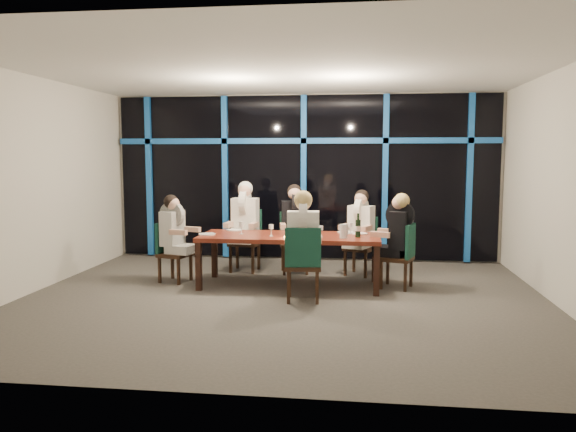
% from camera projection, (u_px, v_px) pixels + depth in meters
% --- Properties ---
extents(room, '(7.04, 7.00, 3.02)m').
position_uv_depth(room, '(282.00, 146.00, 7.21)').
color(room, '#524D48').
rests_on(room, ground).
extents(window_wall, '(6.86, 0.43, 2.94)m').
position_uv_depth(window_wall, '(305.00, 175.00, 10.16)').
color(window_wall, black).
rests_on(window_wall, ground).
extents(dining_table, '(2.60, 1.00, 0.75)m').
position_uv_depth(dining_table, '(290.00, 240.00, 8.15)').
color(dining_table, maroon).
rests_on(dining_table, ground).
extents(chair_far_left, '(0.50, 0.50, 1.01)m').
position_uv_depth(chair_far_left, '(246.00, 237.00, 9.29)').
color(chair_far_left, black).
rests_on(chair_far_left, ground).
extents(chair_far_mid, '(0.54, 0.54, 0.98)m').
position_uv_depth(chair_far_mid, '(294.00, 239.00, 9.16)').
color(chair_far_mid, black).
rests_on(chair_far_mid, ground).
extents(chair_far_right, '(0.57, 0.57, 0.93)m').
position_uv_depth(chair_far_right, '(362.00, 242.00, 8.97)').
color(chair_far_right, black).
rests_on(chair_far_right, ground).
extents(chair_end_left, '(0.51, 0.51, 0.90)m').
position_uv_depth(chair_end_left, '(171.00, 249.00, 8.46)').
color(chair_end_left, black).
rests_on(chair_end_left, ground).
extents(chair_end_right, '(0.55, 0.55, 0.93)m').
position_uv_depth(chair_end_right, '(402.00, 253.00, 8.00)').
color(chair_end_right, black).
rests_on(chair_end_right, ground).
extents(chair_near_mid, '(0.50, 0.50, 0.99)m').
position_uv_depth(chair_near_mid, '(303.00, 260.00, 7.24)').
color(chair_near_mid, black).
rests_on(chair_near_mid, ground).
extents(diner_far_left, '(0.52, 0.65, 0.98)m').
position_uv_depth(diner_far_left, '(245.00, 213.00, 9.16)').
color(diner_far_left, white).
rests_on(diner_far_left, ground).
extents(diner_far_mid, '(0.54, 0.65, 0.95)m').
position_uv_depth(diner_far_mid, '(295.00, 216.00, 9.04)').
color(diner_far_mid, black).
rests_on(diner_far_mid, ground).
extents(diner_far_right, '(0.58, 0.64, 0.90)m').
position_uv_depth(diner_far_right, '(360.00, 220.00, 8.87)').
color(diner_far_right, white).
rests_on(diner_far_right, ground).
extents(diner_end_left, '(0.61, 0.52, 0.88)m').
position_uv_depth(diner_end_left, '(174.00, 225.00, 8.39)').
color(diner_end_left, black).
rests_on(diner_end_left, ground).
extents(diner_end_right, '(0.64, 0.56, 0.91)m').
position_uv_depth(diner_end_right, '(398.00, 226.00, 7.99)').
color(diner_end_right, black).
rests_on(diner_end_right, ground).
extents(diner_near_mid, '(0.51, 0.64, 0.96)m').
position_uv_depth(diner_near_mid, '(303.00, 229.00, 7.28)').
color(diner_near_mid, white).
rests_on(diner_near_mid, ground).
extents(plate_far_left, '(0.24, 0.24, 0.01)m').
position_uv_depth(plate_far_left, '(234.00, 230.00, 8.64)').
color(plate_far_left, white).
rests_on(plate_far_left, dining_table).
extents(plate_far_mid, '(0.24, 0.24, 0.01)m').
position_uv_depth(plate_far_mid, '(298.00, 231.00, 8.50)').
color(plate_far_mid, white).
rests_on(plate_far_mid, dining_table).
extents(plate_far_right, '(0.24, 0.24, 0.01)m').
position_uv_depth(plate_far_right, '(345.00, 232.00, 8.40)').
color(plate_far_right, white).
rests_on(plate_far_right, dining_table).
extents(plate_end_left, '(0.24, 0.24, 0.01)m').
position_uv_depth(plate_end_left, '(207.00, 234.00, 8.19)').
color(plate_end_left, white).
rests_on(plate_end_left, dining_table).
extents(plate_end_right, '(0.24, 0.24, 0.01)m').
position_uv_depth(plate_end_right, '(360.00, 234.00, 8.25)').
color(plate_end_right, white).
rests_on(plate_end_right, dining_table).
extents(plate_near_mid, '(0.24, 0.24, 0.01)m').
position_uv_depth(plate_near_mid, '(304.00, 237.00, 7.86)').
color(plate_near_mid, white).
rests_on(plate_near_mid, dining_table).
extents(wine_bottle, '(0.08, 0.08, 0.34)m').
position_uv_depth(wine_bottle, '(358.00, 228.00, 7.92)').
color(wine_bottle, black).
rests_on(wine_bottle, dining_table).
extents(water_pitcher, '(0.12, 0.11, 0.20)m').
position_uv_depth(water_pitcher, '(344.00, 231.00, 7.83)').
color(water_pitcher, silver).
rests_on(water_pitcher, dining_table).
extents(tea_light, '(0.05, 0.05, 0.03)m').
position_uv_depth(tea_light, '(286.00, 237.00, 7.82)').
color(tea_light, '#FFAC4C').
rests_on(tea_light, dining_table).
extents(wine_glass_a, '(0.07, 0.07, 0.17)m').
position_uv_depth(wine_glass_a, '(271.00, 228.00, 8.02)').
color(wine_glass_a, silver).
rests_on(wine_glass_a, dining_table).
extents(wine_glass_b, '(0.06, 0.06, 0.16)m').
position_uv_depth(wine_glass_b, '(303.00, 226.00, 8.24)').
color(wine_glass_b, white).
rests_on(wine_glass_b, dining_table).
extents(wine_glass_c, '(0.06, 0.06, 0.16)m').
position_uv_depth(wine_glass_c, '(321.00, 229.00, 7.94)').
color(wine_glass_c, silver).
rests_on(wine_glass_c, dining_table).
extents(wine_glass_d, '(0.07, 0.07, 0.19)m').
position_uv_depth(wine_glass_d, '(241.00, 225.00, 8.23)').
color(wine_glass_d, white).
rests_on(wine_glass_d, dining_table).
extents(wine_glass_e, '(0.06, 0.06, 0.17)m').
position_uv_depth(wine_glass_e, '(350.00, 226.00, 8.23)').
color(wine_glass_e, silver).
rests_on(wine_glass_e, dining_table).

